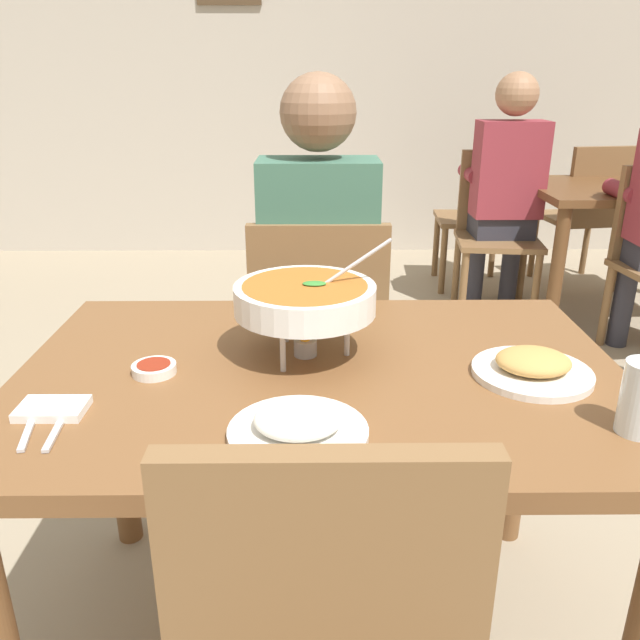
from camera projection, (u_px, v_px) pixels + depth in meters
name	position (u px, v px, depth m)	size (l,w,h in m)	color
ground_plane	(321.00, 634.00, 1.60)	(16.00, 16.00, 0.00)	gray
cafe_rear_partition	(315.00, 42.00, 4.53)	(10.00, 0.10, 3.00)	#BCB2A3
dining_table_main	(321.00, 414.00, 1.37)	(1.26, 0.85, 0.73)	brown
chair_diner_main	(318.00, 335.00, 2.08)	(0.44, 0.44, 0.90)	brown
diner_main	(318.00, 263.00, 2.02)	(0.40, 0.45, 1.31)	#2D2D38
curry_bowl	(305.00, 299.00, 1.35)	(0.33, 0.30, 0.26)	silver
rice_plate	(298.00, 426.00, 1.08)	(0.24, 0.24, 0.06)	white
appetizer_plate	(533.00, 367.00, 1.29)	(0.24, 0.24, 0.06)	white
sauce_dish	(154.00, 368.00, 1.31)	(0.09, 0.09, 0.02)	white
napkin_folded	(52.00, 409.00, 1.16)	(0.12, 0.08, 0.02)	white
fork_utensil	(30.00, 425.00, 1.11)	(0.01, 0.17, 0.01)	silver
spoon_utensil	(59.00, 425.00, 1.11)	(0.01, 0.17, 0.01)	silver
dining_table_far	(621.00, 210.00, 3.49)	(1.00, 0.80, 0.73)	brown
chair_bg_middle	(497.00, 224.00, 3.59)	(0.49, 0.49, 0.90)	brown
chair_bg_right	(488.00, 207.00, 4.03)	(0.47, 0.47, 0.90)	brown
chair_bg_corner	(589.00, 209.00, 3.97)	(0.50, 0.50, 0.90)	brown
patron_bg_middle	(506.00, 182.00, 3.47)	(0.40, 0.45, 1.31)	#2D2D38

